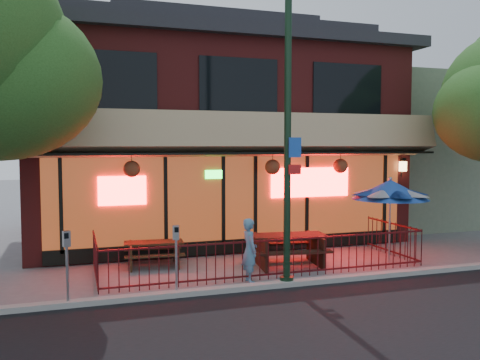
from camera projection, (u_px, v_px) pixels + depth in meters
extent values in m
plane|color=gray|center=(280.00, 281.00, 12.19)|extent=(80.00, 80.00, 0.00)
cube|color=#999993|center=(288.00, 284.00, 11.71)|extent=(80.00, 0.25, 0.12)
cube|color=maroon|center=(205.00, 145.00, 18.79)|extent=(12.00, 8.00, 6.50)
cube|color=#59230F|center=(239.00, 199.00, 15.09)|extent=(11.00, 0.06, 2.60)
cube|color=#FF0C0C|center=(310.00, 182.00, 15.70)|extent=(2.60, 0.04, 0.90)
cube|color=#FF0C0C|center=(122.00, 191.00, 13.93)|extent=(1.30, 0.04, 0.80)
cube|color=tan|center=(244.00, 135.00, 14.50)|extent=(12.20, 1.33, 1.26)
cube|color=black|center=(113.00, 80.00, 13.73)|extent=(2.40, 0.06, 1.60)
cube|color=black|center=(239.00, 85.00, 14.85)|extent=(2.40, 0.06, 1.60)
cube|color=black|center=(348.00, 89.00, 15.97)|extent=(2.40, 0.06, 1.60)
cube|color=black|center=(239.00, 246.00, 15.16)|extent=(11.00, 0.12, 0.40)
cube|color=#FFC672|center=(403.00, 166.00, 16.61)|extent=(0.18, 0.18, 0.32)
cube|color=gray|center=(403.00, 151.00, 22.08)|extent=(6.00, 7.00, 6.00)
cube|color=#480F13|center=(277.00, 240.00, 12.31)|extent=(8.40, 0.04, 0.04)
cube|color=#480F13|center=(277.00, 274.00, 12.37)|extent=(8.40, 0.04, 0.04)
cube|color=#480F13|center=(95.00, 241.00, 12.24)|extent=(0.04, 2.60, 0.04)
cube|color=#480F13|center=(393.00, 224.00, 14.85)|extent=(0.04, 2.60, 0.04)
cylinder|color=#480F13|center=(277.00, 258.00, 12.34)|extent=(0.02, 0.02, 1.00)
cylinder|color=black|center=(288.00, 134.00, 11.56)|extent=(0.16, 0.16, 7.00)
cylinder|color=black|center=(287.00, 281.00, 11.80)|extent=(0.32, 0.32, 0.20)
cube|color=#194CB2|center=(295.00, 147.00, 11.48)|extent=(0.30, 0.02, 0.45)
cube|color=red|center=(295.00, 169.00, 11.52)|extent=(0.30, 0.02, 0.22)
cube|color=#3C2815|center=(131.00, 256.00, 13.48)|extent=(0.15, 1.13, 0.64)
cube|color=#3C2815|center=(176.00, 253.00, 13.75)|extent=(0.15, 1.13, 0.64)
cube|color=#3C2815|center=(154.00, 243.00, 13.59)|extent=(1.61, 0.78, 0.05)
cube|color=#3C2815|center=(155.00, 256.00, 13.15)|extent=(1.57, 0.38, 0.04)
cube|color=#3C2815|center=(153.00, 249.00, 14.07)|extent=(1.57, 0.38, 0.04)
cube|color=black|center=(260.00, 252.00, 13.53)|extent=(0.26, 1.43, 0.82)
cube|color=black|center=(316.00, 250.00, 13.81)|extent=(0.26, 1.43, 0.82)
cube|color=black|center=(288.00, 236.00, 13.64)|extent=(2.08, 1.09, 0.07)
cube|color=black|center=(295.00, 253.00, 13.07)|extent=(2.01, 0.58, 0.06)
cube|color=black|center=(282.00, 244.00, 14.26)|extent=(2.01, 0.58, 0.06)
cylinder|color=gray|center=(390.00, 223.00, 14.00)|extent=(0.05, 0.05, 2.18)
cone|color=#1C439B|center=(390.00, 189.00, 13.93)|extent=(2.08, 2.08, 0.55)
sphere|color=gray|center=(390.00, 179.00, 13.91)|extent=(0.10, 0.10, 0.10)
imported|color=teal|center=(250.00, 250.00, 12.00)|extent=(0.37, 0.56, 1.53)
cylinder|color=#919399|center=(176.00, 267.00, 10.96)|extent=(0.06, 0.06, 1.24)
cube|color=#919399|center=(176.00, 232.00, 10.91)|extent=(0.16, 0.15, 0.32)
cube|color=black|center=(177.00, 230.00, 10.85)|extent=(0.09, 0.03, 0.11)
cylinder|color=gray|center=(67.00, 276.00, 10.19)|extent=(0.06, 0.06, 1.25)
cube|color=gray|center=(66.00, 239.00, 10.14)|extent=(0.17, 0.15, 0.32)
cube|color=black|center=(66.00, 236.00, 10.08)|extent=(0.09, 0.04, 0.11)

